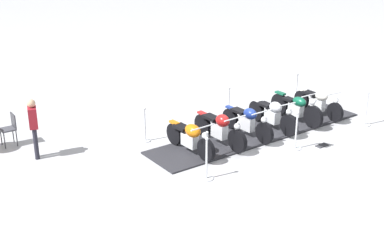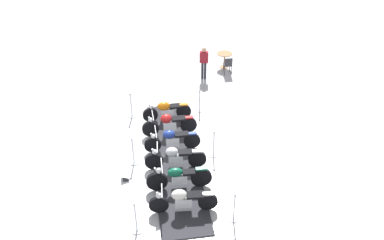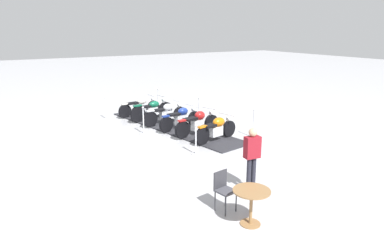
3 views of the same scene
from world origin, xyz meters
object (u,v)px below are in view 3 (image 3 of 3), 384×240
at_px(motorcycle_cream, 140,106).
at_px(info_placard, 193,116).
at_px(motorcycle_navy, 181,118).
at_px(cafe_chair_near_table, 224,188).
at_px(motorcycle_maroon, 198,122).
at_px(bystander_person, 252,154).
at_px(motorcycle_copper, 217,128).
at_px(stanchion_right_rear, 158,103).
at_px(motorcycle_chrome, 166,114).
at_px(stanchion_left_mid, 144,126).
at_px(stanchion_right_front, 253,129).
at_px(stanchion_left_rear, 106,112).
at_px(cafe_table, 251,199).
at_px(motorcycle_forest, 152,109).
at_px(stanchion_right_mid, 199,114).
at_px(stanchion_left_front, 196,144).

bearing_deg(motorcycle_cream, info_placard, -42.09).
relative_size(motorcycle_navy, cafe_chair_near_table, 2.26).
relative_size(motorcycle_maroon, info_placard, 5.10).
bearing_deg(motorcycle_navy, bystander_person, -112.52).
bearing_deg(motorcycle_copper, cafe_chair_near_table, -134.87).
bearing_deg(bystander_person, cafe_chair_near_table, 119.54).
height_order(motorcycle_maroon, stanchion_right_rear, stanchion_right_rear).
distance_m(motorcycle_chrome, stanchion_left_mid, 1.59).
distance_m(info_placard, bystander_person, 7.99).
xyz_separation_m(stanchion_right_front, info_placard, (-3.91, -0.40, -0.26)).
height_order(stanchion_left_rear, info_placard, stanchion_left_rear).
distance_m(stanchion_left_rear, cafe_table, 10.54).
distance_m(motorcycle_forest, bystander_person, 7.99).
bearing_deg(stanchion_right_front, motorcycle_navy, -140.76).
xyz_separation_m(motorcycle_forest, bystander_person, (7.94, -0.78, 0.50)).
bearing_deg(motorcycle_copper, stanchion_left_mid, 118.03).
height_order(stanchion_right_mid, info_placard, stanchion_right_mid).
relative_size(motorcycle_copper, stanchion_left_mid, 1.82).
bearing_deg(bystander_person, motorcycle_forest, 1.38).
bearing_deg(stanchion_right_rear, motorcycle_forest, -31.81).
bearing_deg(stanchion_left_mid, stanchion_right_front, 53.57).
bearing_deg(motorcycle_forest, stanchion_right_mid, -45.77).
xyz_separation_m(motorcycle_copper, stanchion_left_rear, (-5.37, -2.52, -0.17)).
relative_size(motorcycle_chrome, bystander_person, 1.31).
height_order(motorcycle_cream, cafe_table, motorcycle_cream).
bearing_deg(stanchion_right_rear, bystander_person, -11.08).
height_order(motorcycle_copper, stanchion_left_front, stanchion_left_front).
distance_m(motorcycle_navy, stanchion_right_front, 3.00).
bearing_deg(motorcycle_forest, motorcycle_maroon, -88.62).
xyz_separation_m(motorcycle_forest, stanchion_right_rear, (-1.82, 1.13, -0.17)).
height_order(motorcycle_maroon, motorcycle_forest, motorcycle_forest).
bearing_deg(cafe_chair_near_table, stanchion_left_mid, 163.18).
xyz_separation_m(motorcycle_chrome, bystander_person, (6.92, -0.97, 0.50)).
relative_size(stanchion_right_front, stanchion_left_front, 1.08).
xyz_separation_m(motorcycle_maroon, motorcycle_forest, (-3.06, -0.56, -0.02)).
bearing_deg(stanchion_right_rear, stanchion_left_rear, -79.54).
height_order(motorcycle_chrome, stanchion_right_rear, stanchion_right_rear).
distance_m(motorcycle_copper, stanchion_right_rear, 5.92).
distance_m(motorcycle_cream, stanchion_left_front, 5.93).
distance_m(stanchion_left_mid, bystander_person, 6.19).
relative_size(motorcycle_copper, cafe_table, 2.51).
relative_size(motorcycle_maroon, stanchion_right_front, 1.92).
relative_size(motorcycle_copper, stanchion_left_rear, 1.92).
bearing_deg(motorcycle_maroon, cafe_table, -123.27).
distance_m(cafe_chair_near_table, bystander_person, 1.39).
xyz_separation_m(cafe_table, bystander_person, (-1.31, 1.08, 0.40)).
xyz_separation_m(motorcycle_chrome, stanchion_left_rear, (-2.31, -1.95, -0.17)).
bearing_deg(stanchion_left_rear, stanchion_right_rear, 100.46).
height_order(stanchion_right_rear, stanchion_left_mid, stanchion_right_rear).
relative_size(stanchion_right_rear, info_placard, 2.63).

